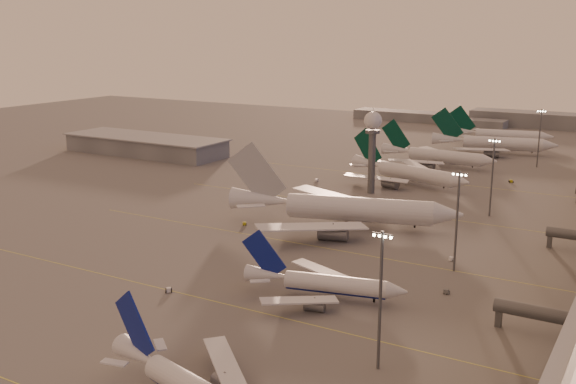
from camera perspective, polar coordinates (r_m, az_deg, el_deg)
The scene contains 22 objects.
ground at distance 151.47m, azimuth -13.33°, elevation -9.12°, with size 700.00×700.00×0.00m, color #585656.
taxiway_markings at distance 179.78m, azimuth 6.27°, elevation -5.17°, with size 180.00×185.25×0.02m.
hangar at distance 328.74m, azimuth -11.97°, elevation 3.92°, with size 82.00×27.00×8.50m.
radar_tower at distance 241.84m, azimuth 7.17°, elevation 4.74°, with size 6.40×6.40×31.10m.
mast_a at distance 116.40m, azimuth 7.83°, elevation -8.61°, with size 3.60×0.56×25.00m.
mast_b at distance 166.88m, azimuth 14.12°, elevation -2.05°, with size 3.60×0.56×25.00m.
mast_c at distance 220.01m, azimuth 16.91°, elevation 1.48°, with size 3.60×0.56×25.00m.
mast_d at distance 307.48m, azimuth 20.51°, elevation 4.49°, with size 3.60×0.56×25.00m.
distant_horizon at distance 439.21m, azimuth 17.45°, elevation 5.89°, with size 165.00×37.50×9.00m.
narrowbody_mid at distance 148.75m, azimuth 3.07°, elevation -7.96°, with size 36.68×28.95×14.54m.
widebody_white at distance 201.21m, azimuth 4.76°, elevation -1.82°, with size 68.88×54.43×24.87m.
greentail_a at distance 261.34m, azimuth 10.17°, elevation 1.39°, with size 52.44×41.77×19.54m.
greentail_b at distance 299.35m, azimuth 12.55°, elevation 2.79°, with size 52.69×42.47×19.13m.
greentail_c at distance 337.19m, azimuth 17.03°, elevation 3.77°, with size 58.24×46.58×21.39m.
greentail_d at distance 368.72m, azimuth 17.58°, elevation 4.46°, with size 52.51×42.05×19.21m.
gsv_tug_mid at distance 155.27m, azimuth -10.06°, elevation -8.18°, with size 3.74×3.92×0.97m.
gsv_truck_b at distance 155.70m, azimuth 13.42°, elevation -8.02°, with size 5.72×2.29×2.28m.
gsv_truck_c at distance 203.92m, azimuth -3.59°, elevation -2.54°, with size 5.21×4.79×2.11m.
gsv_catering_b at distance 177.22m, azimuth 13.73°, elevation -5.08°, with size 5.35×3.41×4.06m.
gsv_tug_far at distance 225.11m, azimuth 4.58°, elevation -1.14°, with size 3.49×4.48×1.13m.
gsv_truck_d at distance 262.39m, azimuth 2.48°, elevation 1.14°, with size 3.17×6.25×2.41m.
gsv_tug_hangar at distance 274.53m, azimuth 18.36°, elevation 0.86°, with size 4.11×3.50×1.01m.
Camera 1 is at (98.06, -100.24, 57.28)m, focal length 42.00 mm.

